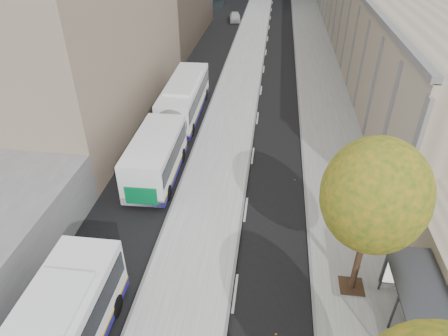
# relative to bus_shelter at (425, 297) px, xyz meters

# --- Properties ---
(bus_platform) EXTENTS (4.25, 150.00, 0.15)m
(bus_platform) POSITION_rel_bus_shelter_xyz_m (-9.56, 24.04, -2.11)
(bus_platform) COLOR #A4A4A4
(bus_platform) RESTS_ON ground
(sidewalk) EXTENTS (4.75, 150.00, 0.08)m
(sidewalk) POSITION_rel_bus_shelter_xyz_m (-1.56, 24.04, -2.15)
(sidewalk) COLOR gray
(sidewalk) RESTS_ON ground
(bus_shelter) EXTENTS (1.90, 4.40, 2.53)m
(bus_shelter) POSITION_rel_bus_shelter_xyz_m (0.00, 0.00, 0.00)
(bus_shelter) COLOR #383A3F
(bus_shelter) RESTS_ON sidewalk
(tree_c) EXTENTS (4.20, 4.20, 7.28)m
(tree_c) POSITION_rel_bus_shelter_xyz_m (-2.09, 2.04, 3.06)
(tree_c) COLOR #321C13
(tree_c) RESTS_ON sidewalk
(bus_far) EXTENTS (2.84, 17.53, 2.92)m
(bus_far) POSITION_rel_bus_shelter_xyz_m (-13.28, 14.88, -0.60)
(bus_far) COLOR white
(bus_far) RESTS_ON ground
(distant_car) EXTENTS (2.10, 4.19, 1.37)m
(distant_car) POSITION_rel_bus_shelter_xyz_m (-12.66, 52.01, -1.50)
(distant_car) COLOR silver
(distant_car) RESTS_ON ground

